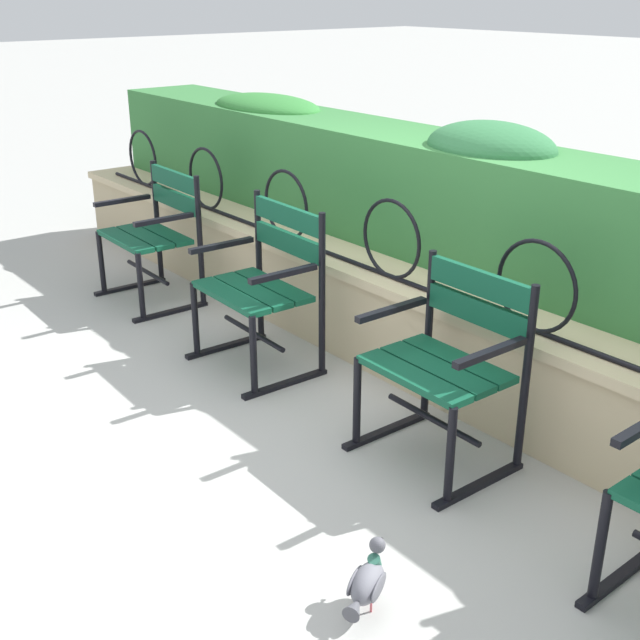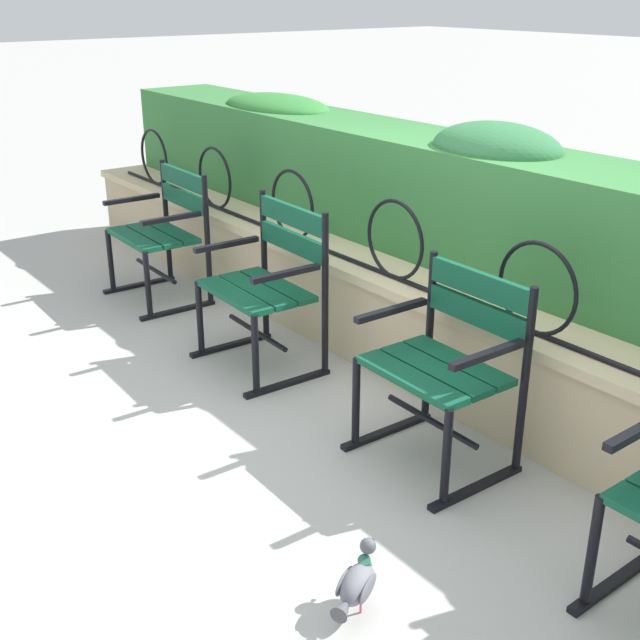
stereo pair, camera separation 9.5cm
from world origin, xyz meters
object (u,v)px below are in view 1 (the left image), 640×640
Objects in this scene: park_chair_centre_left at (264,282)px; park_chair_centre_right at (449,360)px; park_chair_leftmost at (155,231)px; pigeon_far_side at (367,582)px.

park_chair_centre_left reaches higher than park_chair_centre_right.
park_chair_centre_left is at bearing -1.23° from park_chair_leftmost.
park_chair_leftmost is at bearing -179.04° from park_chair_centre_right.
park_chair_centre_right is (2.54, 0.04, -0.00)m from park_chair_leftmost.
park_chair_leftmost is 3.15× the size of pigeon_far_side.
park_chair_centre_right is at bearing 3.16° from park_chair_centre_left.
park_chair_centre_right is 3.11× the size of pigeon_far_side.
park_chair_leftmost is 0.96× the size of park_chair_centre_left.
park_chair_leftmost reaches higher than pigeon_far_side.
pigeon_far_side is at bearing -16.08° from park_chair_leftmost.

